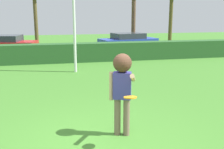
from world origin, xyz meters
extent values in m
plane|color=#3C7428|center=(0.00, 0.00, 0.00)|extent=(60.00, 60.00, 0.00)
cylinder|color=#785F51|center=(0.60, 0.30, 0.42)|extent=(0.14, 0.14, 0.84)
cylinder|color=#785F51|center=(0.41, 0.37, 0.42)|extent=(0.14, 0.14, 0.84)
cube|color=#3C368E|center=(0.50, 0.34, 1.13)|extent=(0.43, 0.33, 0.58)
cylinder|color=tan|center=(0.63, 0.00, 1.37)|extent=(0.29, 0.61, 0.30)
cylinder|color=tan|center=(0.28, 0.42, 1.11)|extent=(0.09, 0.09, 0.62)
sphere|color=tan|center=(0.50, 0.34, 1.59)|extent=(0.22, 0.22, 0.22)
sphere|color=#482D1F|center=(0.50, 0.34, 1.62)|extent=(0.40, 0.40, 0.40)
cylinder|color=orange|center=(0.49, -0.30, 1.07)|extent=(0.25, 0.26, 0.05)
cylinder|color=silver|center=(0.09, 7.18, 2.76)|extent=(0.12, 0.12, 5.51)
cube|color=#275326|center=(0.00, 9.91, 0.51)|extent=(21.34, 0.90, 1.03)
cube|color=#B21E1E|center=(-4.04, 13.82, 0.57)|extent=(4.47, 2.56, 0.55)
cube|color=#2D333D|center=(-4.04, 13.82, 1.05)|extent=(2.48, 2.00, 0.40)
cylinder|color=black|center=(-2.42, 14.34, 0.30)|extent=(0.61, 0.23, 0.60)
cylinder|color=black|center=(-2.78, 12.68, 0.30)|extent=(0.61, 0.23, 0.60)
cube|color=#263FA5|center=(4.54, 14.01, 0.57)|extent=(4.46, 2.54, 0.55)
cube|color=#2D333D|center=(4.54, 14.01, 1.05)|extent=(2.48, 1.99, 0.40)
cylinder|color=black|center=(5.80, 15.14, 0.30)|extent=(0.61, 0.22, 0.60)
cylinder|color=black|center=(6.16, 13.48, 0.30)|extent=(0.61, 0.22, 0.60)
cylinder|color=black|center=(2.93, 14.53, 0.30)|extent=(0.61, 0.22, 0.60)
cylinder|color=black|center=(3.28, 12.87, 0.30)|extent=(0.61, 0.22, 0.60)
cylinder|color=brown|center=(-1.99, 15.71, 1.87)|extent=(0.27, 0.27, 3.75)
cylinder|color=brown|center=(5.75, 16.69, 2.37)|extent=(0.34, 0.34, 4.74)
cylinder|color=brown|center=(10.42, 19.67, 2.00)|extent=(0.35, 0.35, 4.00)
camera|label=1|loc=(-0.92, -5.03, 2.63)|focal=43.17mm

